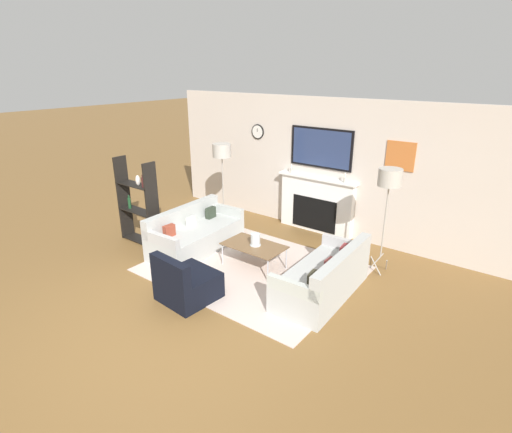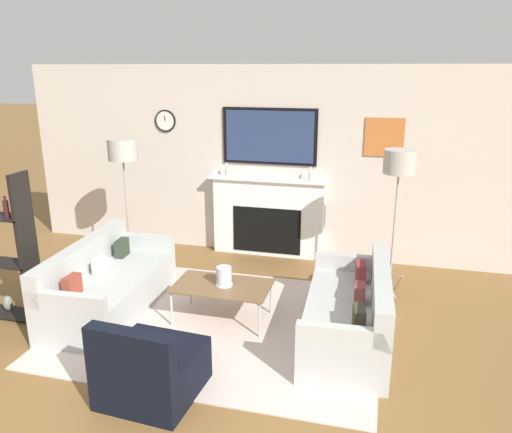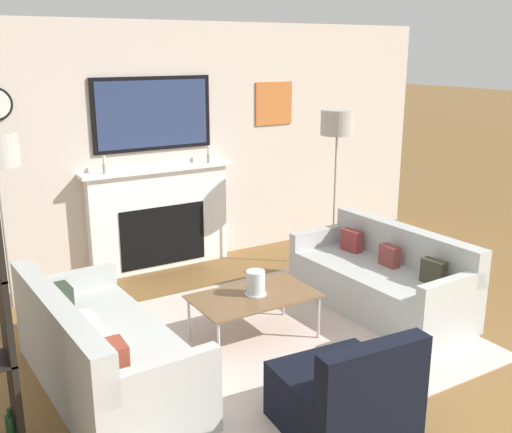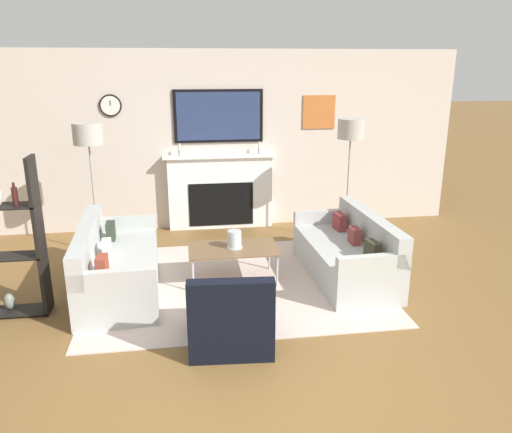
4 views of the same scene
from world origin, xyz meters
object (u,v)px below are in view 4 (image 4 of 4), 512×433
at_px(couch_left, 116,268).
at_px(couch_right, 348,255).
at_px(armchair, 231,319).
at_px(hurricane_candle, 235,240).
at_px(floor_lamp_right, 351,131).
at_px(coffee_table, 233,250).
at_px(floor_lamp_left, 88,136).

relative_size(couch_left, couch_right, 1.06).
bearing_deg(armchair, couch_right, 40.73).
bearing_deg(hurricane_candle, floor_lamp_right, 33.42).
bearing_deg(couch_left, armchair, -48.63).
bearing_deg(coffee_table, couch_left, -176.59).
relative_size(couch_right, coffee_table, 1.74).
relative_size(hurricane_candle, floor_lamp_left, 0.12).
relative_size(hurricane_candle, floor_lamp_right, 0.12).
height_order(couch_right, floor_lamp_right, floor_lamp_right).
distance_m(armchair, floor_lamp_right, 3.48).
height_order(hurricane_candle, floor_lamp_right, floor_lamp_right).
xyz_separation_m(floor_lamp_left, floor_lamp_right, (3.49, -0.00, -0.00)).
distance_m(couch_left, floor_lamp_right, 3.59).
bearing_deg(couch_left, hurricane_candle, 3.75).
distance_m(couch_left, hurricane_candle, 1.38).
xyz_separation_m(couch_left, floor_lamp_right, (3.10, 1.24, 1.32)).
bearing_deg(floor_lamp_left, couch_left, -72.68).
relative_size(couch_left, floor_lamp_right, 1.08).
xyz_separation_m(coffee_table, floor_lamp_left, (-1.72, 1.16, 1.22)).
distance_m(couch_left, floor_lamp_left, 1.85).
bearing_deg(hurricane_candle, armchair, -97.60).
bearing_deg(couch_left, couch_right, 0.08).
relative_size(couch_left, coffee_table, 1.83).
height_order(couch_left, floor_lamp_right, floor_lamp_right).
distance_m(couch_left, coffee_table, 1.34).
height_order(couch_right, hurricane_candle, couch_right).
bearing_deg(armchair, floor_lamp_left, 121.22).
bearing_deg(coffee_table, floor_lamp_left, 146.06).
xyz_separation_m(coffee_table, hurricane_candle, (0.02, 0.01, 0.12)).
bearing_deg(coffee_table, couch_right, -3.14).
relative_size(couch_left, hurricane_candle, 9.18).
xyz_separation_m(coffee_table, floor_lamp_right, (1.76, 1.16, 1.21)).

